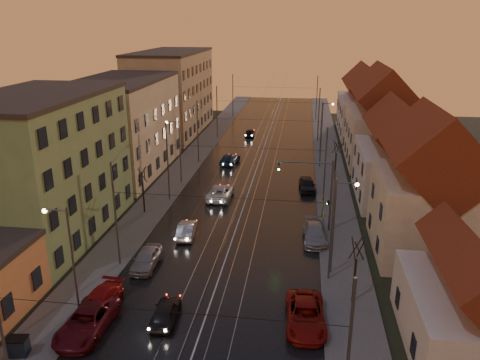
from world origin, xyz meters
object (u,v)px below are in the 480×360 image
at_px(parked_left_3, 146,259).
at_px(parked_right_2, 307,185).
at_px(driving_car_2, 220,192).
at_px(street_lamp_1, 338,218).
at_px(driving_car_0, 166,312).
at_px(parked_right_0, 306,315).
at_px(driving_car_1, 186,230).
at_px(parked_right_1, 315,234).
at_px(street_lamp_2, 177,145).
at_px(parked_left_1, 87,322).
at_px(driving_car_4, 250,133).
at_px(street_lamp_3, 323,123).
at_px(traffic_light_mast, 321,187).
at_px(dumpster, 18,347).
at_px(street_lamp_0, 67,251).
at_px(driving_car_3, 230,159).
at_px(parked_left_2, 98,303).

height_order(parked_left_3, parked_right_2, same).
bearing_deg(driving_car_2, street_lamp_1, 129.94).
distance_m(driving_car_0, parked_right_0, 9.45).
distance_m(driving_car_1, parked_right_1, 12.02).
xyz_separation_m(street_lamp_2, parked_left_1, (1.76, -29.79, -4.09)).
bearing_deg(driving_car_4, driving_car_1, 85.54).
relative_size(street_lamp_1, street_lamp_3, 1.00).
height_order(traffic_light_mast, parked_left_3, traffic_light_mast).
height_order(traffic_light_mast, dumpster, traffic_light_mast).
bearing_deg(parked_left_1, street_lamp_3, 71.97).
height_order(street_lamp_2, parked_right_0, street_lamp_2).
bearing_deg(driving_car_0, parked_right_1, -130.04).
xyz_separation_m(street_lamp_1, traffic_light_mast, (-1.11, 8.00, -0.29)).
distance_m(street_lamp_2, parked_left_1, 30.13).
height_order(street_lamp_1, driving_car_2, street_lamp_1).
distance_m(street_lamp_0, parked_right_0, 16.46).
bearing_deg(driving_car_3, parked_left_1, 92.09).
distance_m(street_lamp_1, driving_car_2, 19.94).
relative_size(street_lamp_2, parked_left_3, 1.79).
relative_size(street_lamp_0, parked_left_3, 1.79).
distance_m(driving_car_2, dumpster, 28.93).
xyz_separation_m(street_lamp_1, parked_left_3, (-15.38, -0.99, -4.12)).
distance_m(traffic_light_mast, parked_left_2, 22.33).
height_order(driving_car_4, parked_left_1, parked_left_1).
bearing_deg(parked_left_2, dumpster, -114.09).
xyz_separation_m(street_lamp_2, traffic_light_mast, (17.10, -12.00, -0.29)).
distance_m(traffic_light_mast, parked_left_3, 17.30).
height_order(street_lamp_1, driving_car_3, street_lamp_1).
relative_size(driving_car_1, parked_right_0, 0.76).
height_order(street_lamp_3, parked_left_3, street_lamp_3).
distance_m(parked_left_1, parked_right_0, 14.40).
xyz_separation_m(driving_car_4, dumpster, (-7.35, -58.47, 0.01)).
xyz_separation_m(street_lamp_1, driving_car_2, (-12.09, 15.31, -4.12)).
bearing_deg(traffic_light_mast, driving_car_4, 106.35).
height_order(parked_right_1, dumpster, parked_right_1).
bearing_deg(street_lamp_1, street_lamp_3, 90.00).
distance_m(driving_car_4, parked_left_1, 55.79).
bearing_deg(parked_right_0, parked_left_1, -172.34).
xyz_separation_m(driving_car_3, driving_car_4, (0.93, 16.80, -0.05)).
height_order(driving_car_1, parked_left_3, parked_left_3).
bearing_deg(parked_left_1, parked_left_3, 84.83).
bearing_deg(street_lamp_1, street_lamp_2, 132.32).
height_order(street_lamp_3, parked_right_1, street_lamp_3).
distance_m(driving_car_2, driving_car_4, 30.52).
xyz_separation_m(driving_car_4, parked_right_0, (9.91, -52.95, 0.09)).
bearing_deg(driving_car_0, driving_car_3, -91.10).
relative_size(driving_car_3, parked_left_2, 1.04).
bearing_deg(parked_left_3, parked_left_1, -97.51).
distance_m(driving_car_4, dumpster, 58.93).
distance_m(street_lamp_0, driving_car_3, 37.61).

